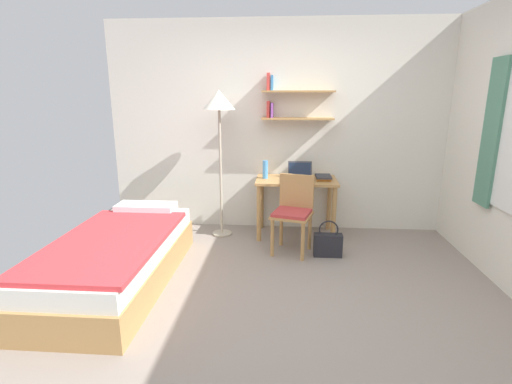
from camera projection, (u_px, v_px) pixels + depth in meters
name	position (u px, v px, depth m)	size (l,w,h in m)	color
ground_plane	(279.00, 307.00, 3.17)	(5.28, 5.28, 0.00)	gray
wall_back	(283.00, 128.00, 4.79)	(4.40, 0.27, 2.60)	silver
bed	(118.00, 258.00, 3.52)	(0.92, 2.02, 0.54)	#B2844C
desk	(296.00, 190.00, 4.65)	(0.97, 0.57, 0.72)	#B2844C
desk_chair	(293.00, 210.00, 4.18)	(0.50, 0.50, 0.85)	#B2844C
standing_lamp	(219.00, 109.00, 4.42)	(0.37, 0.37, 1.76)	#B2A893
laptop	(300.00, 174.00, 4.65)	(0.30, 0.22, 0.20)	#2D2D33
water_bottle	(265.00, 169.00, 4.63)	(0.06, 0.06, 0.22)	#4C99DB
book_stack	(323.00, 177.00, 4.56)	(0.18, 0.24, 0.06)	orange
handbag	(328.00, 244.00, 4.13)	(0.30, 0.11, 0.41)	#232328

